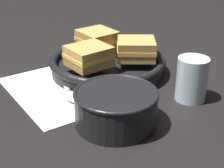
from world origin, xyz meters
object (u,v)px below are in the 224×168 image
sandwich_near_right (136,49)px  soup_bowl (116,105)px  drinking_glass (192,79)px  spoon (69,92)px  sandwich_far_left (97,39)px  skillet (108,64)px  sandwich_near_left (89,56)px

sandwich_near_right → soup_bowl: bearing=-54.8°
sandwich_near_right → drinking_glass: size_ratio=1.34×
spoon → sandwich_near_right: size_ratio=1.33×
sandwich_far_left → drinking_glass: drinking_glass is taller
soup_bowl → drinking_glass: size_ratio=1.68×
spoon → sandwich_near_right: sandwich_near_right is taller
skillet → sandwich_near_right: bearing=40.7°
soup_bowl → skillet: 0.24m
skillet → drinking_glass: size_ratio=3.08×
sandwich_far_left → skillet: bearing=-19.3°
sandwich_far_left → drinking_glass: 0.29m
sandwich_near_left → sandwich_near_right: (0.04, 0.11, 0.00)m
skillet → sandwich_near_left: sandwich_near_left is taller
soup_bowl → drinking_glass: drinking_glass is taller
sandwich_near_left → sandwich_far_left: (-0.08, 0.09, 0.00)m
soup_bowl → sandwich_far_left: bearing=146.2°
sandwich_near_left → sandwich_near_right: same height
drinking_glass → sandwich_far_left: bearing=-177.3°
spoon → sandwich_far_left: sandwich_far_left is taller
skillet → sandwich_far_left: bearing=160.7°
sandwich_far_left → sandwich_near_left: bearing=-49.3°
sandwich_near_right → sandwich_far_left: (-0.12, -0.02, 0.00)m
sandwich_near_right → spoon: bearing=-95.6°
soup_bowl → spoon: (-0.15, 0.00, -0.03)m
spoon → sandwich_near_right: 0.20m
spoon → drinking_glass: (0.19, 0.18, 0.04)m
skillet → drinking_glass: drinking_glass is taller
spoon → skillet: skillet is taller
soup_bowl → sandwich_near_right: 0.24m
skillet → sandwich_far_left: (-0.07, 0.02, 0.04)m
spoon → drinking_glass: size_ratio=1.79×
skillet → sandwich_near_left: bearing=-79.3°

